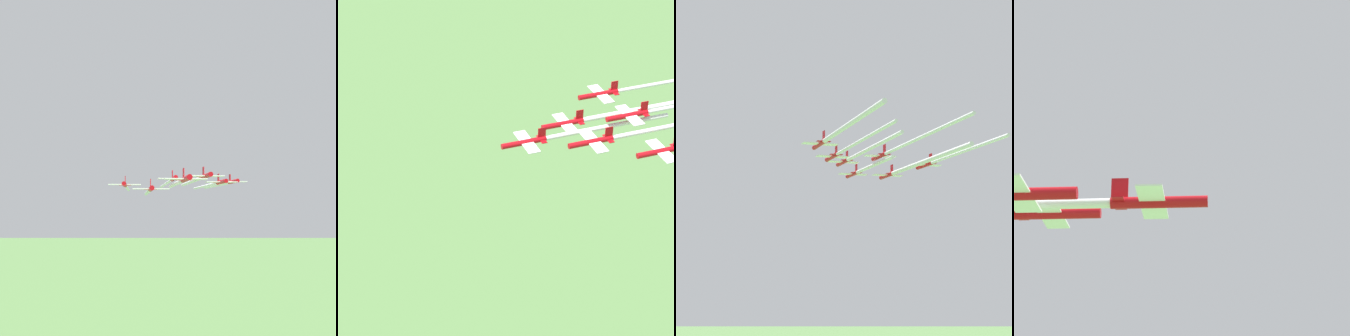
{
  "view_description": "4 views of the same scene",
  "coord_description": "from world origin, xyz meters",
  "views": [
    {
      "loc": [
        -36.07,
        30.06,
        108.96
      ],
      "look_at": [
        -9.28,
        -40.82,
        116.88
      ],
      "focal_mm": 35.0,
      "sensor_mm": 36.0,
      "label": 1
    },
    {
      "loc": [
        -161.05,
        -51.13,
        203.85
      ],
      "look_at": [
        -17.29,
        -36.25,
        109.47
      ],
      "focal_mm": 85.0,
      "sensor_mm": 36.0,
      "label": 2
    },
    {
      "loc": [
        12.95,
        -252.09,
        82.33
      ],
      "look_at": [
        -17.11,
        -37.09,
        116.86
      ],
      "focal_mm": 70.0,
      "sensor_mm": 36.0,
      "label": 3
    },
    {
      "loc": [
        52.93,
        0.03,
        83.56
      ],
      "look_at": [
        -11.56,
        -35.68,
        116.3
      ],
      "focal_mm": 85.0,
      "sensor_mm": 36.0,
      "label": 4
    }
  ],
  "objects": [
    {
      "name": "jet_1",
      "position": [
        -14.95,
        -54.57,
        115.95
      ],
      "size": [
        9.8,
        10.03,
        3.45
      ],
      "rotation": [
        0.0,
        0.0,
        0.45
      ],
      "color": "#B20C14"
    },
    {
      "name": "smoke_trail_3",
      "position": [
        -4.53,
        -92.61,
        115.09
      ],
      "size": [
        19.68,
        39.15,
        0.83
      ],
      "rotation": [
        0.0,
        0.0,
        0.45
      ],
      "color": "white"
    },
    {
      "name": "jet_6",
      "position": [
        -17.19,
        -83.39,
        116.09
      ],
      "size": [
        9.8,
        10.03,
        3.45
      ],
      "rotation": [
        0.0,
        0.0,
        0.45
      ],
      "color": "#B20C14"
    },
    {
      "name": "jet_3",
      "position": [
        -16.07,
        -68.98,
        115.14
      ],
      "size": [
        9.8,
        10.03,
        3.45
      ],
      "rotation": [
        0.0,
        0.0,
        0.45
      ],
      "color": "#B20C14"
    },
    {
      "name": "jet_2",
      "position": [
        -1.78,
        -48.14,
        112.47
      ],
      "size": [
        9.8,
        10.03,
        3.45
      ],
      "rotation": [
        0.0,
        0.0,
        0.45
      ],
      "color": "#B20C14"
    },
    {
      "name": "jet_0",
      "position": [
        -13.83,
        -40.16,
        114.23
      ],
      "size": [
        9.8,
        10.03,
        3.45
      ],
      "rotation": [
        0.0,
        0.0,
        0.45
      ],
      "color": "#B20C14"
    },
    {
      "name": "smoke_trail_6",
      "position": [
        -5.83,
        -106.65,
        116.04
      ],
      "size": [
        19.65,
        38.57,
        1.19
      ],
      "rotation": [
        0.0,
        0.0,
        0.45
      ],
      "color": "white"
    },
    {
      "name": "smoke_trail_2",
      "position": [
        11.12,
        -74.57,
        112.42
      ],
      "size": [
        22.77,
        44.92,
        1.22
      ],
      "rotation": [
        0.0,
        0.0,
        0.45
      ],
      "color": "white"
    },
    {
      "name": "smoke_trail_5",
      "position": [
        21.42,
        -78.96,
        114.16
      ],
      "size": [
        18.98,
        37.6,
        0.91
      ],
      "rotation": [
        0.0,
        0.0,
        0.45
      ],
      "color": "white"
    },
    {
      "name": "smoke_trail_4",
      "position": [
        10.43,
        -89.87,
        116.04
      ],
      "size": [
        23.35,
        46.56,
        0.91
      ],
      "rotation": [
        0.0,
        0.0,
        0.45
      ],
      "color": "white"
    },
    {
      "name": "smoke_trail_0",
      "position": [
        -5.13,
        -57.99,
        114.18
      ],
      "size": [
        14.21,
        27.64,
        1.04
      ],
      "rotation": [
        0.0,
        0.0,
        0.45
      ],
      "color": "white"
    },
    {
      "name": "smoke_trail_1",
      "position": [
        -3.71,
        -77.6,
        115.9
      ],
      "size": [
        19.27,
        38.03,
        1.02
      ],
      "rotation": [
        0.0,
        0.0,
        0.45
      ],
      "color": "white"
    },
    {
      "name": "jet_4",
      "position": [
        -2.9,
        -62.55,
        116.09
      ],
      "size": [
        9.8,
        10.03,
        3.45
      ],
      "rotation": [
        0.0,
        0.0,
        0.45
      ],
      "color": "#B20C14"
    },
    {
      "name": "jet_5",
      "position": [
        10.27,
        -56.12,
        114.21
      ],
      "size": [
        9.8,
        10.03,
        3.45
      ],
      "rotation": [
        0.0,
        0.0,
        0.45
      ],
      "color": "#B20C14"
    }
  ]
}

